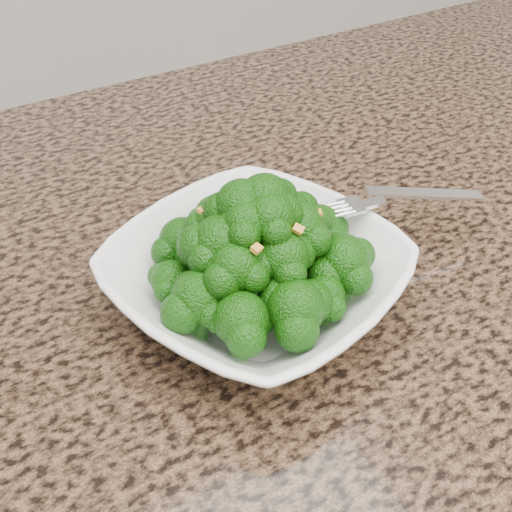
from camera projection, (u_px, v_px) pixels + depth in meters
granite_counter at (245, 405)px, 0.46m from camera, size 1.64×1.04×0.03m
bowl at (256, 279)px, 0.51m from camera, size 0.28×0.28×0.05m
broccoli_pile at (256, 214)px, 0.46m from camera, size 0.19×0.19×0.07m
garlic_topping at (256, 167)px, 0.44m from camera, size 0.12×0.12×0.01m
fork at (376, 202)px, 0.53m from camera, size 0.19×0.08×0.01m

